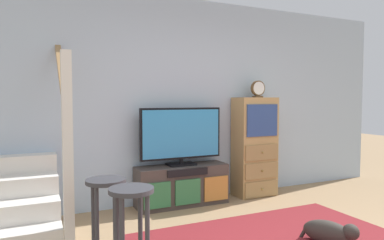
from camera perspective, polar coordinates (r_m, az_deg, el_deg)
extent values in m
cube|color=#A8BCD1|center=(4.79, 0.41, 3.23)|extent=(6.40, 0.12, 2.70)
cube|color=#423833|center=(4.57, -1.67, -10.62)|extent=(1.20, 0.36, 0.52)
cube|color=#337042|center=(4.26, -5.70, -12.22)|extent=(0.34, 0.02, 0.31)
cube|color=#337042|center=(4.40, -0.67, -11.70)|extent=(0.34, 0.02, 0.31)
cube|color=#BC7533|center=(4.58, 3.99, -11.13)|extent=(0.34, 0.02, 0.31)
cube|color=black|center=(4.35, -0.68, -8.58)|extent=(0.54, 0.02, 0.09)
cube|color=black|center=(4.53, -1.77, -7.25)|extent=(0.36, 0.22, 0.02)
cylinder|color=black|center=(4.52, -1.77, -6.72)|extent=(0.05, 0.05, 0.06)
cube|color=black|center=(4.47, -1.78, -2.19)|extent=(1.10, 0.05, 0.66)
cube|color=#338CCC|center=(4.44, -1.64, -2.22)|extent=(1.05, 0.01, 0.61)
cube|color=tan|center=(5.03, 10.19, -4.30)|extent=(0.58, 0.34, 1.39)
cube|color=#9C7949|center=(4.99, 11.32, -11.01)|extent=(0.53, 0.02, 0.21)
sphere|color=olive|center=(4.98, 11.45, -11.06)|extent=(0.03, 0.03, 0.03)
cube|color=#9C7949|center=(4.94, 11.36, -8.14)|extent=(0.53, 0.02, 0.21)
sphere|color=olive|center=(4.92, 11.48, -8.18)|extent=(0.03, 0.03, 0.03)
cube|color=#9C7949|center=(4.89, 11.39, -5.21)|extent=(0.53, 0.02, 0.21)
sphere|color=olive|center=(4.88, 11.52, -5.24)|extent=(0.03, 0.03, 0.03)
cube|color=#2D4784|center=(4.85, 11.45, -0.06)|extent=(0.49, 0.02, 0.44)
cube|color=#4C3823|center=(4.99, 10.73, 3.78)|extent=(0.13, 0.08, 0.02)
cylinder|color=brown|center=(4.99, 10.74, 5.14)|extent=(0.21, 0.04, 0.21)
cylinder|color=silver|center=(4.97, 10.92, 5.15)|extent=(0.18, 0.01, 0.18)
cube|color=silver|center=(3.86, -27.66, -14.70)|extent=(0.90, 0.26, 0.38)
cube|color=silver|center=(4.08, -27.50, -12.31)|extent=(0.90, 0.26, 0.57)
cube|color=silver|center=(4.31, -27.36, -10.18)|extent=(0.90, 0.26, 0.76)
cube|color=silver|center=(4.54, -27.23, -8.26)|extent=(0.90, 0.26, 0.95)
cube|color=silver|center=(3.32, -19.70, -4.82)|extent=(0.09, 0.09, 1.80)
cube|color=#9E7547|center=(3.96, -20.74, 8.05)|extent=(0.06, 1.33, 0.99)
cylinder|color=#333338|center=(2.73, -7.32, -18.74)|extent=(0.04, 0.04, 0.67)
cylinder|color=#333338|center=(2.86, -12.26, -17.78)|extent=(0.04, 0.04, 0.67)
cylinder|color=#333338|center=(2.90, -8.47, -17.42)|extent=(0.04, 0.04, 0.67)
cylinder|color=#333338|center=(2.68, -9.93, -11.25)|extent=(0.34, 0.34, 0.03)
cylinder|color=#333338|center=(3.08, -15.31, -16.38)|extent=(0.04, 0.04, 0.65)
cylinder|color=#333338|center=(3.12, -11.78, -16.12)|extent=(0.04, 0.04, 0.65)
cylinder|color=#333338|center=(3.26, -15.86, -15.30)|extent=(0.04, 0.04, 0.65)
cylinder|color=#333338|center=(3.29, -12.53, -15.07)|extent=(0.04, 0.04, 0.65)
cylinder|color=#333338|center=(3.09, -13.96, -9.69)|extent=(0.34, 0.34, 0.03)
ellipsoid|color=#332D28|center=(3.68, 21.22, -16.76)|extent=(0.40, 0.48, 0.22)
sphere|color=#332D28|center=(3.63, 24.59, -16.38)|extent=(0.15, 0.15, 0.15)
cylinder|color=#332D28|center=(3.74, 17.95, -16.89)|extent=(0.08, 0.10, 0.16)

